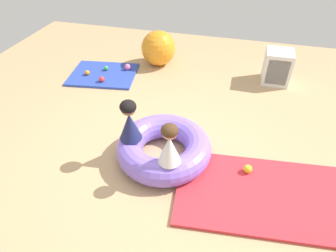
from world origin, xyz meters
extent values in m
plane|color=tan|center=(0.00, 0.00, 0.00)|extent=(8.00, 8.00, 0.00)
cube|color=#2D47B7|center=(-1.55, 1.67, 0.02)|extent=(1.27, 1.07, 0.04)
cube|color=red|center=(1.26, -0.37, 0.02)|extent=(1.97, 1.25, 0.04)
torus|color=#8466E0|center=(0.06, -0.07, 0.16)|extent=(1.16, 1.16, 0.32)
cone|color=navy|center=(-0.31, -0.16, 0.49)|extent=(0.34, 0.34, 0.35)
sphere|color=#936647|center=(-0.31, -0.16, 0.75)|extent=(0.17, 0.17, 0.17)
ellipsoid|color=black|center=(-0.31, -0.16, 0.77)|extent=(0.19, 0.19, 0.15)
cone|color=white|center=(0.23, -0.42, 0.49)|extent=(0.36, 0.36, 0.33)
sphere|color=tan|center=(0.23, -0.42, 0.73)|extent=(0.17, 0.17, 0.17)
ellipsoid|color=#472D19|center=(0.23, -0.42, 0.74)|extent=(0.18, 0.18, 0.14)
sphere|color=orange|center=(-1.80, 1.55, 0.08)|extent=(0.09, 0.09, 0.09)
sphere|color=green|center=(-1.55, 1.80, 0.08)|extent=(0.08, 0.08, 0.08)
sphere|color=yellow|center=(1.08, -0.10, 0.09)|extent=(0.10, 0.10, 0.10)
sphere|color=pink|center=(-1.17, 1.92, 0.09)|extent=(0.11, 0.11, 0.11)
sphere|color=red|center=(-1.45, 1.39, 0.09)|extent=(0.10, 0.10, 0.10)
sphere|color=blue|center=(0.50, -0.03, 0.09)|extent=(0.11, 0.11, 0.11)
sphere|color=orange|center=(-0.71, 2.36, 0.32)|extent=(0.64, 0.64, 0.64)
cube|color=silver|center=(1.43, 2.23, 0.28)|extent=(0.44, 0.44, 0.56)
cube|color=#2D2D33|center=(1.43, 2.11, 0.28)|extent=(0.34, 0.20, 0.44)
camera|label=1|loc=(0.77, -2.57, 2.58)|focal=31.02mm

